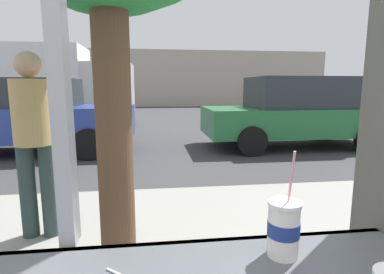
# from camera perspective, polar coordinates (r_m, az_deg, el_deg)

# --- Properties ---
(ground_plane) EXTENTS (60.00, 60.00, 0.00)m
(ground_plane) POSITION_cam_1_polar(r_m,az_deg,el_deg) (9.02, -8.93, -0.06)
(ground_plane) COLOR #38383A
(sidewalk_strip) EXTENTS (16.00, 2.80, 0.12)m
(sidewalk_strip) POSITION_cam_1_polar(r_m,az_deg,el_deg) (2.88, -12.70, -19.84)
(sidewalk_strip) COLOR gray
(sidewalk_strip) RESTS_ON ground
(building_facade_far) EXTENTS (28.00, 1.20, 4.26)m
(building_facade_far) POSITION_cam_1_polar(r_m,az_deg,el_deg) (24.04, -8.05, 10.81)
(building_facade_far) COLOR #A89E8E
(building_facade_far) RESTS_ON ground
(soda_cup_left) EXTENTS (0.10, 0.10, 0.33)m
(soda_cup_left) POSITION_cam_1_polar(r_m,az_deg,el_deg) (0.99, 16.80, -16.02)
(soda_cup_left) COLOR white
(soda_cup_left) RESTS_ON window_counter
(parked_car_blue) EXTENTS (4.35, 1.89, 1.64)m
(parked_car_blue) POSITION_cam_1_polar(r_m,az_deg,el_deg) (7.57, -28.15, 3.60)
(parked_car_blue) COLOR #283D93
(parked_car_blue) RESTS_ON ground
(parked_car_green) EXTENTS (4.35, 2.02, 1.69)m
(parked_car_green) POSITION_cam_1_polar(r_m,az_deg,el_deg) (7.86, 18.78, 4.48)
(parked_car_green) COLOR #236B38
(parked_car_green) RESTS_ON ground
(box_truck) EXTENTS (6.23, 2.44, 2.94)m
(box_truck) POSITION_cam_1_polar(r_m,az_deg,el_deg) (12.78, -26.05, 9.04)
(box_truck) COLOR silver
(box_truck) RESTS_ON ground
(pedestrian) EXTENTS (0.32, 0.32, 1.63)m
(pedestrian) POSITION_cam_1_polar(r_m,az_deg,el_deg) (2.96, -27.55, 0.52)
(pedestrian) COLOR #2B3F3F
(pedestrian) RESTS_ON sidewalk_strip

